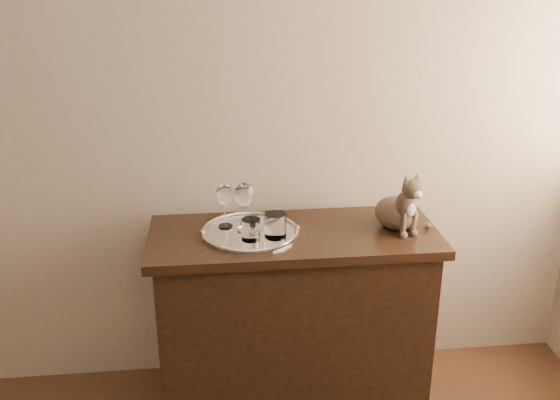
% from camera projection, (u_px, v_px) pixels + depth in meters
% --- Properties ---
extents(wall_back, '(4.00, 0.10, 2.70)m').
position_uv_depth(wall_back, '(144.00, 100.00, 2.63)').
color(wall_back, tan).
rests_on(wall_back, ground).
extents(sideboard, '(1.20, 0.50, 0.85)m').
position_uv_depth(sideboard, '(293.00, 321.00, 2.73)').
color(sideboard, black).
rests_on(sideboard, ground).
extents(tray, '(0.40, 0.40, 0.01)m').
position_uv_depth(tray, '(250.00, 233.00, 2.56)').
color(tray, silver).
rests_on(tray, sideboard).
extents(wine_glass_a, '(0.07, 0.07, 0.19)m').
position_uv_depth(wine_glass_a, '(225.00, 205.00, 2.58)').
color(wine_glass_a, white).
rests_on(wine_glass_a, tray).
extents(wine_glass_b, '(0.07, 0.07, 0.19)m').
position_uv_depth(wine_glass_b, '(246.00, 203.00, 2.61)').
color(wine_glass_b, silver).
rests_on(wine_glass_b, tray).
extents(wine_glass_d, '(0.08, 0.08, 0.21)m').
position_uv_depth(wine_glass_d, '(244.00, 207.00, 2.55)').
color(wine_glass_d, white).
rests_on(wine_glass_d, tray).
extents(tumbler_a, '(0.09, 0.09, 0.10)m').
position_uv_depth(tumbler_a, '(275.00, 226.00, 2.50)').
color(tumbler_a, silver).
rests_on(tumbler_a, tray).
extents(tumbler_b, '(0.08, 0.08, 0.09)m').
position_uv_depth(tumbler_b, '(251.00, 230.00, 2.48)').
color(tumbler_b, silver).
rests_on(tumbler_b, tray).
extents(cat, '(0.32, 0.31, 0.27)m').
position_uv_depth(cat, '(397.00, 198.00, 2.58)').
color(cat, brown).
rests_on(cat, sideboard).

